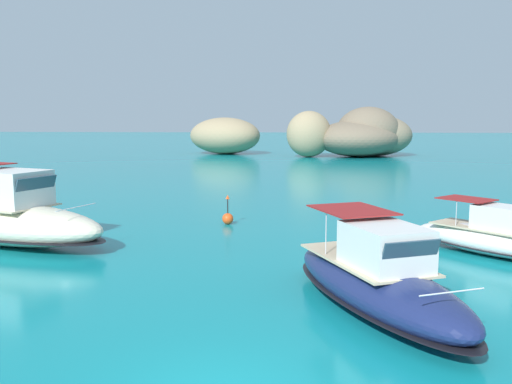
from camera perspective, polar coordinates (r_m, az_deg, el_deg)
name	(u,v)px	position (r m, az deg, el deg)	size (l,w,h in m)	color
islet_large	(359,135)	(78.17, 10.65, 5.79)	(19.51, 16.58, 6.86)	#84755B
islet_small	(225,137)	(82.52, -3.26, 5.68)	(14.05, 13.00, 5.39)	#9E8966
motorboat_white	(492,238)	(23.24, 23.20, -4.37)	(5.95, 6.15, 2.07)	white
motorboat_navy	(377,281)	(15.66, 12.36, -8.94)	(5.53, 8.55, 2.58)	navy
motorboat_cream	(3,219)	(25.51, -24.69, -2.54)	(11.04, 6.55, 3.31)	beige
channel_buoy	(228,218)	(27.52, -2.94, -2.65)	(0.56, 0.56, 1.48)	#E54C19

